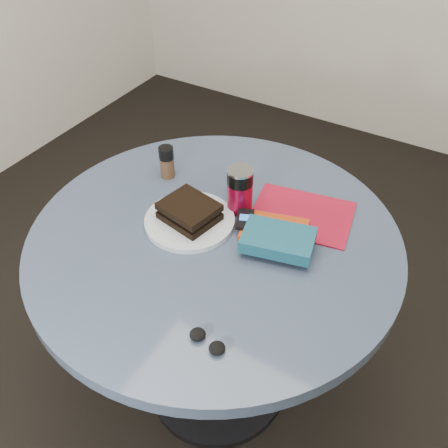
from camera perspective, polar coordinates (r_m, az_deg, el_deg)
The scene contains 11 objects.
ground at distance 1.92m, azimuth -0.81°, elevation -17.85°, with size 4.00×4.00×0.00m, color black.
table at distance 1.45m, azimuth -1.03°, elevation -5.93°, with size 1.00×1.00×0.75m.
plate at distance 1.37m, azimuth -3.95°, elevation 0.36°, with size 0.25×0.25×0.02m, color silver.
sandwich at distance 1.35m, azimuth -3.98°, elevation 1.46°, with size 0.16×0.15×0.05m.
soda_can at distance 1.37m, azimuth 1.82°, elevation 3.92°, with size 0.09×0.09×0.14m.
pepper_grinder at distance 1.52m, azimuth -6.55°, elevation 7.07°, with size 0.06×0.06×0.10m.
magazine at distance 1.41m, azimuth 8.88°, elevation 1.09°, with size 0.27×0.21×0.00m, color maroon.
red_book at distance 1.34m, azimuth 5.76°, elevation -0.63°, with size 0.17×0.12×0.01m, color #A5350D.
novel at distance 1.27m, azimuth 6.21°, elevation -1.81°, with size 0.18×0.12×0.03m, color navy.
mp3_player at distance 1.34m, azimuth 2.42°, elevation 0.53°, with size 0.07×0.09×0.01m.
headphones at distance 1.10m, azimuth -1.93°, elevation -13.23°, with size 0.10×0.05×0.02m.
Camera 1 is at (0.52, -0.83, 1.65)m, focal length 40.00 mm.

